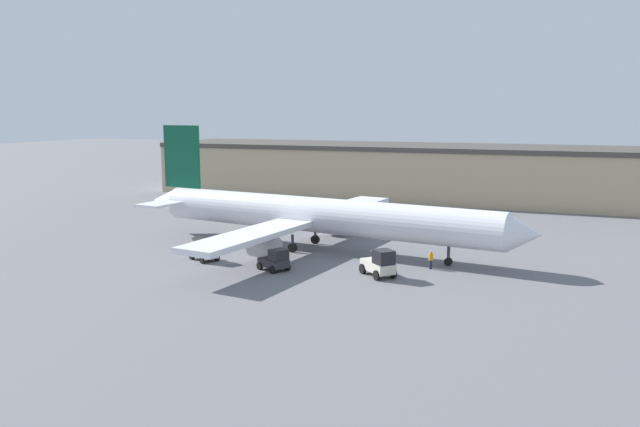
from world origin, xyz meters
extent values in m
plane|color=slate|center=(0.00, 0.00, 0.00)|extent=(400.00, 400.00, 0.00)
cube|color=tan|center=(8.37, 41.06, 3.81)|extent=(99.05, 17.29, 7.61)
cube|color=#47423D|center=(8.37, 41.06, 7.96)|extent=(99.05, 17.63, 0.70)
cylinder|color=white|center=(0.00, 0.00, 3.46)|extent=(36.27, 8.48, 3.44)
cone|color=white|center=(19.25, -2.73, 3.46)|extent=(3.20, 3.72, 3.37)
cone|color=white|center=(-19.76, 2.80, 3.46)|extent=(4.20, 3.77, 3.27)
cube|color=white|center=(-0.47, 9.53, 2.86)|extent=(5.91, 15.67, 0.50)
cube|color=white|center=(-3.10, -9.02, 2.86)|extent=(5.91, 15.67, 0.50)
cylinder|color=#B7B7BC|center=(-0.80, 7.26, 1.47)|extent=(2.89, 2.34, 1.99)
cylinder|color=#B7B7BC|center=(-2.78, -6.75, 1.47)|extent=(2.89, 2.34, 1.99)
cube|color=#0C4C33|center=(-17.21, 2.44, 8.59)|extent=(4.78, 1.03, 6.82)
cube|color=white|center=(-16.68, 6.19, 3.81)|extent=(3.64, 4.52, 0.24)
cube|color=white|center=(-17.74, -1.31, 3.81)|extent=(3.64, 4.52, 0.24)
cylinder|color=#38383D|center=(12.88, -1.83, 0.87)|extent=(0.28, 0.28, 1.74)
cylinder|color=black|center=(12.88, -1.83, 0.35)|extent=(0.74, 0.44, 0.70)
cylinder|color=#38383D|center=(-2.10, -1.96, 0.87)|extent=(0.28, 0.28, 1.74)
cylinder|color=black|center=(-2.10, -1.96, 0.45)|extent=(0.94, 0.47, 0.90)
cylinder|color=#38383D|center=(-1.48, 2.47, 0.87)|extent=(0.28, 0.28, 1.74)
cylinder|color=black|center=(-1.48, 2.47, 0.45)|extent=(0.94, 0.47, 0.90)
cylinder|color=#1E2338|center=(11.66, -3.60, 0.39)|extent=(0.26, 0.26, 0.77)
cylinder|color=orange|center=(11.66, -3.60, 1.08)|extent=(0.35, 0.35, 0.61)
sphere|color=tan|center=(11.66, -3.60, 1.49)|extent=(0.22, 0.22, 0.22)
cube|color=beige|center=(7.99, -7.45, 0.82)|extent=(3.49, 3.45, 0.81)
cube|color=black|center=(8.67, -8.11, 1.80)|extent=(2.03, 2.03, 1.15)
cylinder|color=black|center=(8.31, -8.83, 0.41)|extent=(0.79, 0.78, 0.83)
cylinder|color=black|center=(9.38, -7.72, 0.41)|extent=(0.79, 0.78, 0.83)
cylinder|color=black|center=(6.61, -7.19, 0.41)|extent=(0.79, 0.78, 0.83)
cylinder|color=black|center=(7.68, -6.08, 0.41)|extent=(0.79, 0.78, 0.83)
cube|color=silver|center=(-8.38, -7.85, 0.69)|extent=(3.18, 2.66, 0.68)
cube|color=black|center=(-7.69, -8.24, 1.51)|extent=(1.73, 1.75, 0.97)
cube|color=#333333|center=(-8.82, -7.60, 1.62)|extent=(2.04, 1.76, 0.69)
cylinder|color=black|center=(-7.88, -8.97, 0.35)|extent=(0.74, 0.58, 0.69)
cylinder|color=black|center=(-7.16, -7.70, 0.35)|extent=(0.74, 0.58, 0.69)
cylinder|color=black|center=(-9.60, -7.99, 0.35)|extent=(0.74, 0.58, 0.69)
cylinder|color=black|center=(-8.88, -6.73, 0.35)|extent=(0.74, 0.58, 0.69)
cube|color=#2D2D33|center=(-0.90, -8.82, 0.65)|extent=(3.03, 2.61, 0.66)
cube|color=black|center=(-0.26, -9.15, 1.46)|extent=(1.67, 1.80, 0.95)
cylinder|color=black|center=(-0.46, -9.94, 0.32)|extent=(0.70, 0.54, 0.64)
cylinder|color=black|center=(0.27, -8.52, 0.32)|extent=(0.70, 0.54, 0.64)
cylinder|color=black|center=(-2.07, -9.11, 0.32)|extent=(0.70, 0.54, 0.64)
cylinder|color=black|center=(-1.33, -7.69, 0.32)|extent=(0.70, 0.54, 0.64)
camera|label=1|loc=(21.54, -56.08, 13.49)|focal=35.00mm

